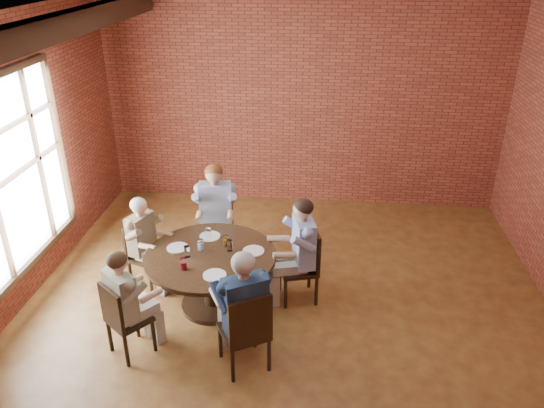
# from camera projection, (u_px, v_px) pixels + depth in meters

# --- Properties ---
(floor) EXTENTS (7.00, 7.00, 0.00)m
(floor) POSITION_uv_depth(u_px,v_px,m) (283.00, 327.00, 6.24)
(floor) COLOR olive
(floor) RESTS_ON ground
(ceiling) EXTENTS (7.00, 7.00, 0.00)m
(ceiling) POSITION_uv_depth(u_px,v_px,m) (286.00, 25.00, 4.74)
(ceiling) COLOR silver
(ceiling) RESTS_ON wall_back
(wall_back) EXTENTS (7.00, 0.00, 7.00)m
(wall_back) POSITION_uv_depth(u_px,v_px,m) (302.00, 105.00, 8.62)
(wall_back) COLOR brown
(wall_back) RESTS_ON ground
(ceiling_beam) EXTENTS (0.22, 6.90, 0.26)m
(ceiling_beam) POSITION_uv_depth(u_px,v_px,m) (29.00, 36.00, 5.03)
(ceiling_beam) COLOR black
(ceiling_beam) RESTS_ON ceiling
(window) EXTENTS (0.10, 2.16, 2.36)m
(window) POSITION_uv_depth(u_px,v_px,m) (15.00, 173.00, 6.17)
(window) COLOR white
(window) RESTS_ON wall_left
(dining_table) EXTENTS (1.57, 1.57, 0.75)m
(dining_table) POSITION_uv_depth(u_px,v_px,m) (211.00, 270.00, 6.37)
(dining_table) COLOR black
(dining_table) RESTS_ON floor
(chair_a) EXTENTS (0.55, 0.55, 0.96)m
(chair_a) POSITION_uv_depth(u_px,v_px,m) (305.00, 262.00, 6.55)
(chair_a) COLOR black
(chair_a) RESTS_ON floor
(diner_a) EXTENTS (0.80, 0.72, 1.37)m
(diner_a) POSITION_uv_depth(u_px,v_px,m) (299.00, 251.00, 6.46)
(diner_a) COLOR #4152AA
(diner_a) RESTS_ON floor
(chair_b) EXTENTS (0.52, 0.52, 0.98)m
(chair_b) POSITION_uv_depth(u_px,v_px,m) (217.00, 222.00, 7.48)
(chair_b) COLOR black
(chair_b) RESTS_ON floor
(diner_b) EXTENTS (0.67, 0.78, 1.41)m
(diner_b) POSITION_uv_depth(u_px,v_px,m) (216.00, 214.00, 7.31)
(diner_b) COLOR #8893AD
(diner_b) RESTS_ON floor
(chair_c) EXTENTS (0.50, 0.50, 0.90)m
(chair_c) POSITION_uv_depth(u_px,v_px,m) (142.00, 252.00, 6.82)
(chair_c) COLOR black
(chair_c) RESTS_ON floor
(diner_c) EXTENTS (0.73, 0.66, 1.26)m
(diner_c) POSITION_uv_depth(u_px,v_px,m) (146.00, 244.00, 6.73)
(diner_c) COLOR brown
(diner_c) RESTS_ON floor
(chair_d) EXTENTS (0.56, 0.56, 0.91)m
(chair_d) POSITION_uv_depth(u_px,v_px,m) (122.00, 318.00, 5.61)
(chair_d) COLOR black
(chair_d) RESTS_ON floor
(diner_d) EXTENTS (0.77, 0.79, 1.28)m
(diner_d) POSITION_uv_depth(u_px,v_px,m) (127.00, 303.00, 5.60)
(diner_d) COLOR #C4AB9A
(diner_d) RESTS_ON floor
(chair_e) EXTENTS (0.63, 0.63, 0.98)m
(chair_e) POSITION_uv_depth(u_px,v_px,m) (247.00, 330.00, 5.39)
(chair_e) COLOR black
(chair_e) RESTS_ON floor
(diner_e) EXTENTS (0.84, 0.89, 1.40)m
(diner_e) POSITION_uv_depth(u_px,v_px,m) (243.00, 310.00, 5.39)
(diner_e) COLOR #1B2E4C
(diner_e) RESTS_ON floor
(plate_a) EXTENTS (0.26, 0.26, 0.01)m
(plate_a) POSITION_uv_depth(u_px,v_px,m) (253.00, 251.00, 6.33)
(plate_a) COLOR white
(plate_a) RESTS_ON dining_table
(plate_b) EXTENTS (0.26, 0.26, 0.01)m
(plate_b) POSITION_uv_depth(u_px,v_px,m) (210.00, 236.00, 6.65)
(plate_b) COLOR white
(plate_b) RESTS_ON dining_table
(plate_c) EXTENTS (0.26, 0.26, 0.01)m
(plate_c) POSITION_uv_depth(u_px,v_px,m) (178.00, 248.00, 6.39)
(plate_c) COLOR white
(plate_c) RESTS_ON dining_table
(plate_d) EXTENTS (0.26, 0.26, 0.01)m
(plate_d) POSITION_uv_depth(u_px,v_px,m) (215.00, 275.00, 5.86)
(plate_d) COLOR white
(plate_d) RESTS_ON dining_table
(glass_a) EXTENTS (0.07, 0.07, 0.14)m
(glass_a) POSITION_uv_depth(u_px,v_px,m) (230.00, 245.00, 6.32)
(glass_a) COLOR white
(glass_a) RESTS_ON dining_table
(glass_b) EXTENTS (0.07, 0.07, 0.14)m
(glass_b) POSITION_uv_depth(u_px,v_px,m) (226.00, 241.00, 6.42)
(glass_b) COLOR white
(glass_b) RESTS_ON dining_table
(glass_c) EXTENTS (0.07, 0.07, 0.14)m
(glass_c) POSITION_uv_depth(u_px,v_px,m) (208.00, 233.00, 6.58)
(glass_c) COLOR white
(glass_c) RESTS_ON dining_table
(glass_d) EXTENTS (0.07, 0.07, 0.14)m
(glass_d) POSITION_uv_depth(u_px,v_px,m) (200.00, 245.00, 6.33)
(glass_d) COLOR white
(glass_d) RESTS_ON dining_table
(glass_e) EXTENTS (0.07, 0.07, 0.14)m
(glass_e) POSITION_uv_depth(u_px,v_px,m) (187.00, 251.00, 6.19)
(glass_e) COLOR white
(glass_e) RESTS_ON dining_table
(glass_f) EXTENTS (0.07, 0.07, 0.14)m
(glass_f) POSITION_uv_depth(u_px,v_px,m) (183.00, 264.00, 5.96)
(glass_f) COLOR white
(glass_f) RESTS_ON dining_table
(smartphone) EXTENTS (0.09, 0.15, 0.01)m
(smartphone) POSITION_uv_depth(u_px,v_px,m) (246.00, 268.00, 5.99)
(smartphone) COLOR black
(smartphone) RESTS_ON dining_table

